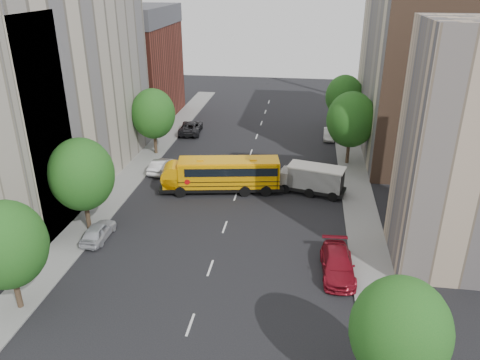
% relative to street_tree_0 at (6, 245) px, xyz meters
% --- Properties ---
extents(ground, '(120.00, 120.00, 0.00)m').
position_rel_street_tree_0_xyz_m(ground, '(11.00, 14.00, -4.64)').
color(ground, black).
rests_on(ground, ground).
extents(sidewalk_left, '(3.00, 80.00, 0.12)m').
position_rel_street_tree_0_xyz_m(sidewalk_left, '(-0.50, 19.00, -4.58)').
color(sidewalk_left, slate).
rests_on(sidewalk_left, ground).
extents(sidewalk_right, '(3.00, 80.00, 0.12)m').
position_rel_street_tree_0_xyz_m(sidewalk_right, '(22.50, 19.00, -4.58)').
color(sidewalk_right, slate).
rests_on(sidewalk_right, ground).
extents(lane_markings, '(0.15, 64.00, 0.01)m').
position_rel_street_tree_0_xyz_m(lane_markings, '(11.00, 24.00, -4.64)').
color(lane_markings, silver).
rests_on(lane_markings, ground).
extents(building_left_cream, '(10.00, 26.00, 20.00)m').
position_rel_street_tree_0_xyz_m(building_left_cream, '(-7.00, 20.00, 5.36)').
color(building_left_cream, '#B9AC95').
rests_on(building_left_cream, ground).
extents(building_left_redbrick, '(10.00, 15.00, 13.00)m').
position_rel_street_tree_0_xyz_m(building_left_redbrick, '(-7.00, 42.00, 1.86)').
color(building_left_redbrick, maroon).
rests_on(building_left_redbrick, ground).
extents(building_right_far, '(10.00, 22.00, 18.00)m').
position_rel_street_tree_0_xyz_m(building_right_far, '(29.00, 34.00, 4.36)').
color(building_right_far, '#C3B698').
rests_on(building_right_far, ground).
extents(building_right_sidewall, '(10.10, 0.30, 18.00)m').
position_rel_street_tree_0_xyz_m(building_right_sidewall, '(29.00, 23.00, 4.36)').
color(building_right_sidewall, brown).
rests_on(building_right_sidewall, ground).
extents(street_tree_0, '(4.80, 4.80, 7.41)m').
position_rel_street_tree_0_xyz_m(street_tree_0, '(0.00, 0.00, 0.00)').
color(street_tree_0, '#38281C').
rests_on(street_tree_0, ground).
extents(street_tree_1, '(5.12, 5.12, 7.90)m').
position_rel_street_tree_0_xyz_m(street_tree_1, '(0.00, 10.00, 0.31)').
color(street_tree_1, '#38281C').
rests_on(street_tree_1, ground).
extents(street_tree_2, '(4.99, 4.99, 7.71)m').
position_rel_street_tree_0_xyz_m(street_tree_2, '(0.00, 28.00, 0.19)').
color(street_tree_2, '#38281C').
rests_on(street_tree_2, ground).
extents(street_tree_3, '(4.61, 4.61, 7.11)m').
position_rel_street_tree_0_xyz_m(street_tree_3, '(22.00, -4.00, -0.19)').
color(street_tree_3, '#38281C').
rests_on(street_tree_3, ground).
extents(street_tree_4, '(5.25, 5.25, 8.10)m').
position_rel_street_tree_0_xyz_m(street_tree_4, '(22.00, 28.00, 0.43)').
color(street_tree_4, '#38281C').
rests_on(street_tree_4, ground).
extents(street_tree_5, '(4.86, 4.86, 7.51)m').
position_rel_street_tree_0_xyz_m(street_tree_5, '(22.00, 40.00, 0.06)').
color(street_tree_5, '#38281C').
rests_on(street_tree_5, ground).
extents(school_bus, '(12.16, 4.65, 3.35)m').
position_rel_street_tree_0_xyz_m(school_bus, '(9.39, 18.92, -2.77)').
color(school_bus, black).
rests_on(school_bus, ground).
extents(safari_truck, '(6.90, 3.84, 2.80)m').
position_rel_street_tree_0_xyz_m(safari_truck, '(18.05, 19.76, -3.16)').
color(safari_truck, black).
rests_on(safari_truck, ground).
extents(parked_car_0, '(1.69, 4.12, 1.40)m').
position_rel_street_tree_0_xyz_m(parked_car_0, '(1.40, 8.67, -3.94)').
color(parked_car_0, '#B6B7BD').
rests_on(parked_car_0, ground).
extents(parked_car_1, '(1.82, 4.30, 1.38)m').
position_rel_street_tree_0_xyz_m(parked_car_1, '(2.20, 22.76, -3.95)').
color(parked_car_1, silver).
rests_on(parked_car_1, ground).
extents(parked_car_2, '(3.18, 5.98, 1.60)m').
position_rel_street_tree_0_xyz_m(parked_car_2, '(2.20, 36.20, -3.84)').
color(parked_car_2, black).
rests_on(parked_car_2, ground).
extents(parked_car_3, '(2.49, 5.55, 1.58)m').
position_rel_street_tree_0_xyz_m(parked_car_3, '(19.98, 6.63, -3.85)').
color(parked_car_3, maroon).
rests_on(parked_car_3, ground).
extents(parked_car_5, '(1.55, 4.02, 1.31)m').
position_rel_street_tree_0_xyz_m(parked_car_5, '(20.26, 36.37, -3.99)').
color(parked_car_5, '#A9A9A4').
rests_on(parked_car_5, ground).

